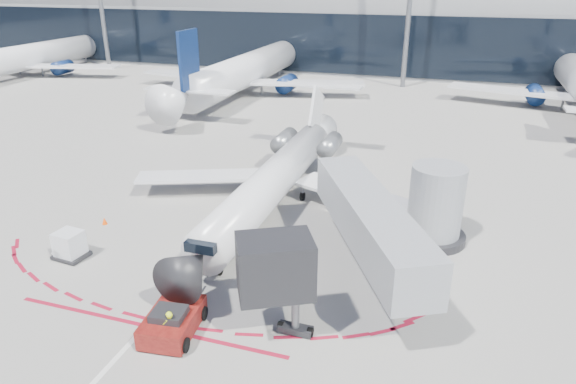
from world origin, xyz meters
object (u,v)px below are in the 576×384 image
(pushback_tug, at_px, (173,321))
(ramp_worker, at_px, (170,328))
(regional_jet, at_px, (278,175))
(uld_container, at_px, (70,245))

(pushback_tug, distance_m, ramp_worker, 0.84)
(regional_jet, height_order, uld_container, regional_jet)
(pushback_tug, height_order, ramp_worker, ramp_worker)
(regional_jet, bearing_deg, uld_container, -129.70)
(ramp_worker, bearing_deg, pushback_tug, -101.44)
(ramp_worker, distance_m, uld_container, 10.46)
(pushback_tug, bearing_deg, ramp_worker, -72.92)
(regional_jet, xyz_separation_m, ramp_worker, (0.38, -15.54, -1.38))
(pushback_tug, relative_size, ramp_worker, 3.17)
(pushback_tug, xyz_separation_m, uld_container, (-8.95, 4.09, 0.21))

